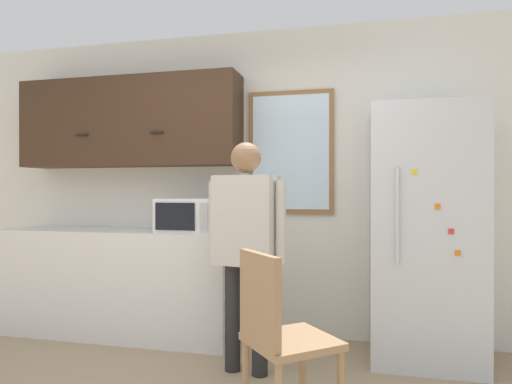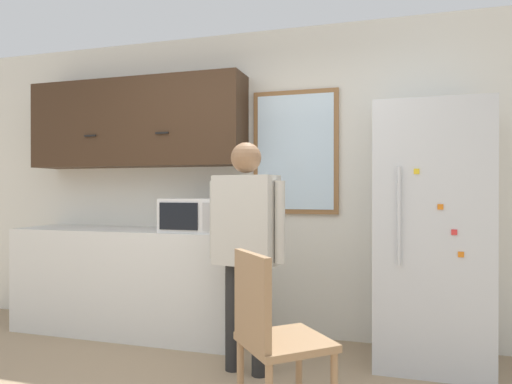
# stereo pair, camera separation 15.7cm
# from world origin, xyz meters

# --- Properties ---
(back_wall) EXTENTS (6.00, 0.06, 2.70)m
(back_wall) POSITION_xyz_m (0.00, 1.95, 1.35)
(back_wall) COLOR silver
(back_wall) RESTS_ON ground_plane
(counter) EXTENTS (2.08, 0.61, 0.93)m
(counter) POSITION_xyz_m (-1.16, 1.61, 0.46)
(counter) COLOR silver
(counter) RESTS_ON ground_plane
(upper_cabinets) EXTENTS (2.08, 0.37, 0.80)m
(upper_cabinets) POSITION_xyz_m (-1.16, 1.74, 1.90)
(upper_cabinets) COLOR #3D2819
(microwave) EXTENTS (0.48, 0.38, 0.28)m
(microwave) POSITION_xyz_m (-0.49, 1.53, 1.07)
(microwave) COLOR white
(microwave) RESTS_ON counter
(person) EXTENTS (0.58, 0.29, 1.61)m
(person) POSITION_xyz_m (0.14, 1.04, 0.98)
(person) COLOR black
(person) RESTS_ON ground_plane
(refrigerator) EXTENTS (0.79, 0.69, 1.91)m
(refrigerator) POSITION_xyz_m (1.38, 1.58, 0.95)
(refrigerator) COLOR silver
(refrigerator) RESTS_ON ground_plane
(chair) EXTENTS (0.62, 0.62, 0.95)m
(chair) POSITION_xyz_m (0.50, 0.36, 0.53)
(chair) COLOR #997551
(chair) RESTS_ON ground_plane
(window) EXTENTS (0.75, 0.05, 1.07)m
(window) POSITION_xyz_m (0.31, 1.90, 1.61)
(window) COLOR olive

